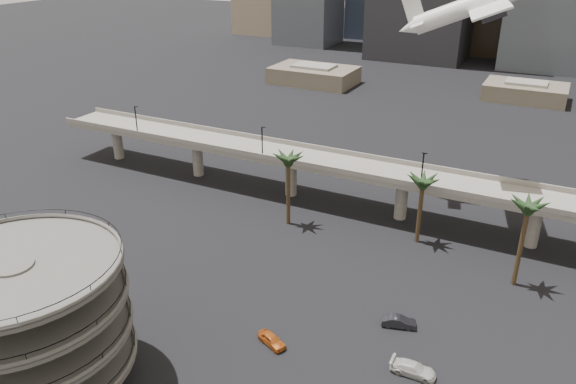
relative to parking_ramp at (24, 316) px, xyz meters
The scene contains 8 objects.
parking_ramp is the anchor object (origin of this frame).
overpass 60.46m from the parking_ramp, 77.57° to the left, with size 130.00×9.30×14.70m.
palm_trees 61.97m from the parking_ramp, 56.18° to the left, with size 54.40×18.40×14.00m.
low_buildings 147.81m from the parking_ramp, 82.26° to the left, with size 135.00×27.50×6.80m.
airborne_jet 84.53m from the parking_ramp, 66.30° to the left, with size 30.70×28.30×14.77m.
car_a 28.45m from the parking_ramp, 42.59° to the left, with size 1.69×4.21×1.43m, color #BA571A.
car_b 44.67m from the parking_ramp, 41.28° to the left, with size 1.57×4.50×1.48m, color black.
car_c 43.48m from the parking_ramp, 29.73° to the left, with size 2.15×5.30×1.54m, color silver.
Camera 1 is at (33.88, -34.42, 46.49)m, focal length 35.00 mm.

